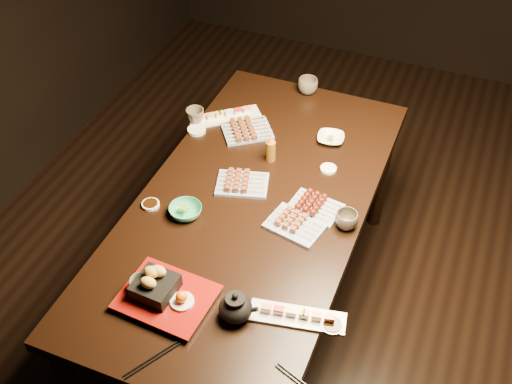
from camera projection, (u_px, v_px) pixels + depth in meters
ground at (334, 331)px, 3.05m from camera, size 5.00×5.00×0.00m
dining_table at (252, 263)px, 2.87m from camera, size 1.22×1.94×0.75m
sushi_platter_near at (297, 314)px, 2.19m from camera, size 0.34×0.15×0.04m
sushi_platter_far at (224, 115)px, 3.03m from camera, size 0.32×0.29×0.04m
yakitori_plate_center at (242, 181)px, 2.67m from camera, size 0.25×0.21×0.05m
yakitori_plate_right at (296, 222)px, 2.50m from camera, size 0.24×0.20×0.06m
yakitori_plate_left at (247, 128)px, 2.94m from camera, size 0.27×0.26×0.06m
tsukune_plate at (315, 204)px, 2.57m from camera, size 0.22×0.18×0.05m
edamame_bowl_green at (186, 211)px, 2.55m from camera, size 0.17×0.17×0.04m
edamame_bowl_cream at (331, 139)px, 2.90m from camera, size 0.14×0.14×0.03m
tempura_tray at (166, 290)px, 2.21m from camera, size 0.33×0.27×0.12m
teacup_near_left at (142, 287)px, 2.25m from camera, size 0.08×0.08×0.07m
teacup_mid_right at (347, 220)px, 2.49m from camera, size 0.10×0.10×0.07m
teacup_far_left at (195, 117)px, 2.98m from camera, size 0.10×0.10×0.08m
teacup_far_right at (308, 86)px, 3.17m from camera, size 0.13×0.13×0.08m
teapot at (235, 306)px, 2.17m from camera, size 0.16×0.16×0.12m
condiment_bottle at (271, 148)px, 2.77m from camera, size 0.04×0.04×0.13m
sauce_dish_west at (151, 204)px, 2.60m from camera, size 0.09×0.09×0.01m
sauce_dish_east at (328, 169)px, 2.76m from camera, size 0.08×0.08×0.01m
sauce_dish_se at (332, 326)px, 2.17m from camera, size 0.08×0.08×0.01m
sauce_dish_nw at (197, 130)px, 2.96m from camera, size 0.09×0.09×0.01m
chopsticks_near at (153, 359)px, 2.08m from camera, size 0.12×0.19×0.01m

